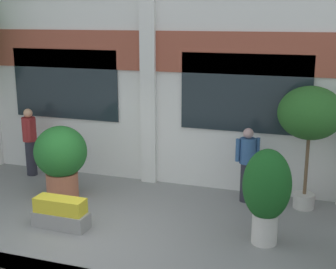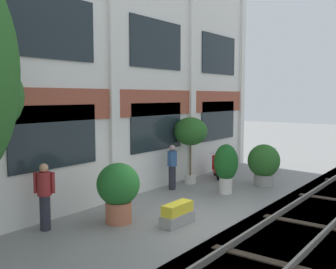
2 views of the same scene
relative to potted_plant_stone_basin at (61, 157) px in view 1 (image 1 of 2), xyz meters
The scene contains 8 objects.
ground_plane 2.27m from the potted_plant_stone_basin, 45.88° to the right, with size 80.00×80.00×0.00m, color gray.
apartment_facade 3.93m from the potted_plant_stone_basin, 51.70° to the left, with size 18.00×0.64×8.19m.
potted_plant_stone_basin is the anchor object (origin of this frame).
potted_plant_square_trough 1.69m from the potted_plant_stone_basin, 60.13° to the right, with size 1.08×0.42×0.58m.
potted_plant_fluted_column 4.55m from the potted_plant_stone_basin, ahead, with size 0.83×0.83×1.71m.
potted_plant_low_pan 5.27m from the potted_plant_stone_basin, 11.96° to the left, with size 1.28×1.28×2.54m.
resident_by_doorway 1.85m from the potted_plant_stone_basin, 145.12° to the left, with size 0.36×0.44×1.69m.
resident_watching_tracks 3.99m from the potted_plant_stone_basin, 15.30° to the left, with size 0.47×0.34×1.61m.
Camera 1 is at (3.85, -6.91, 3.84)m, focal length 50.00 mm.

